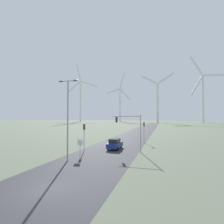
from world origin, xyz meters
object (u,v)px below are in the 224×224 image
Objects in this scene: streetlamp at (68,111)px; traffic_light_post_near_left at (84,131)px; wind_turbine_center at (158,98)px; wind_turbine_far_left at (81,97)px; wind_turbine_left at (120,101)px; wind_turbine_right at (203,93)px; traffic_light_mast_overhead at (130,125)px; traffic_light_post_near_right at (144,128)px; car_approaching at (115,144)px; stop_sign_near at (80,145)px.

streetlamp is 2.33× the size of traffic_light_post_near_left.
streetlamp is at bearing -92.21° from wind_turbine_center.
streetlamp is 211.46m from wind_turbine_far_left.
wind_turbine_far_left reaches higher than streetlamp.
wind_turbine_right is at bearing -23.78° from wind_turbine_left.
wind_turbine_right is (48.41, 155.17, 25.02)m from traffic_light_post_near_left.
wind_turbine_left is (-49.20, 193.29, 22.75)m from traffic_light_mast_overhead.
streetlamp is 2.32× the size of traffic_light_post_near_right.
wind_turbine_center reaches higher than traffic_light_post_near_right.
car_approaching is at bearing -76.47° from wind_turbine_left.
stop_sign_near is 8.85m from traffic_light_mast_overhead.
traffic_light_post_near_left is 1.00× the size of traffic_light_post_near_right.
car_approaching is (-4.11, -9.21, -2.35)m from traffic_light_post_near_right.
wind_turbine_right is (41.40, -0.42, 3.48)m from wind_turbine_center.
wind_turbine_left is at bearing 156.22° from wind_turbine_right.
traffic_light_mast_overhead is 1.44× the size of car_approaching.
traffic_light_mast_overhead is at bearing 50.30° from streetlamp.
wind_turbine_center is at bearing 87.42° from traffic_light_post_near_left.
stop_sign_near reaches higher than car_approaching.
traffic_light_post_near_left is at bearing -107.33° from wind_turbine_right.
streetlamp reaches higher than car_approaching.
traffic_light_post_near_right is at bearing 84.78° from traffic_light_mast_overhead.
wind_turbine_far_left is at bearing 118.93° from traffic_light_mast_overhead.
traffic_light_post_near_left is 15.13m from traffic_light_post_near_right.
streetlamp reaches higher than traffic_light_mast_overhead.
streetlamp is at bearing -111.98° from traffic_light_post_near_right.
car_approaching is 154.10m from wind_turbine_center.
stop_sign_near is 0.03× the size of wind_turbine_far_left.
wind_turbine_far_left reaches higher than wind_turbine_center.
car_approaching is at bearing -61.60° from wind_turbine_far_left.
traffic_light_mast_overhead is at bearing -75.72° from wind_turbine_left.
wind_turbine_right is at bearing 73.66° from stop_sign_near.
stop_sign_near is 168.52m from wind_turbine_right.
traffic_light_post_near_right reaches higher than traffic_light_post_near_left.
wind_turbine_right is (47.66, 161.56, 21.84)m from streetlamp.
wind_turbine_center reaches higher than car_approaching.
wind_turbine_far_left is (-96.44, 178.34, 31.98)m from car_approaching.
wind_turbine_far_left is at bearing 116.28° from streetlamp.
traffic_light_mast_overhead is (7.40, 1.63, 1.05)m from traffic_light_post_near_left.
traffic_light_post_near_left reaches higher than stop_sign_near.
wind_turbine_center is at bearing 88.98° from car_approaching.
stop_sign_near is 0.04× the size of wind_turbine_right.
streetlamp reaches higher than traffic_light_post_near_right.
wind_turbine_left is at bearing 102.27° from stop_sign_near.
stop_sign_near is 8.41m from car_approaching.
wind_turbine_left is (-41.79, 194.92, 23.80)m from traffic_light_post_near_left.
wind_turbine_center reaches higher than streetlamp.
wind_turbine_left is (-50.20, 182.33, 23.79)m from traffic_light_post_near_right.
wind_turbine_right is at bearing 72.67° from traffic_light_post_near_left.
wind_turbine_right reaches higher than car_approaching.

